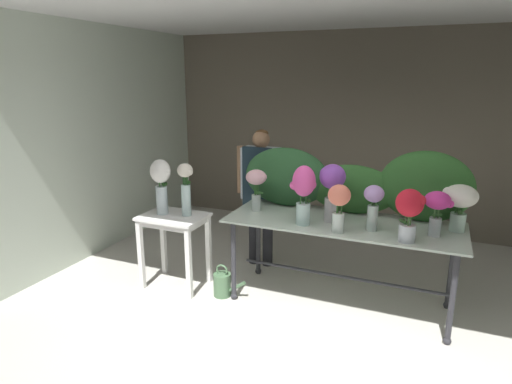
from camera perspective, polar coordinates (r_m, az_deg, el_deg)
name	(u,v)px	position (r m, az deg, el deg)	size (l,w,h in m)	color
ground_plane	(315,276)	(5.08, 7.65, -10.84)	(8.50, 8.50, 0.00)	beige
wall_back	(354,132)	(6.52, 12.64, 7.61)	(5.64, 0.12, 2.81)	#706656
wall_left	(106,139)	(6.00, -18.94, 6.57)	(0.12, 3.98, 2.81)	silver
ceiling_slab	(325,3)	(4.63, 8.98, 23.17)	(5.76, 3.98, 0.12)	silver
display_table_glass	(342,234)	(4.27, 11.14, -5.43)	(2.20, 0.84, 0.86)	beige
side_table_white	(174,227)	(4.67, -10.64, -4.48)	(0.66, 0.49, 0.79)	white
florist	(261,184)	(5.03, 0.62, 1.07)	(0.60, 0.24, 1.61)	#232328
foliage_backdrop	(352,183)	(4.43, 12.38, 1.12)	(2.25, 0.28, 0.68)	#28562D
vase_lilac_carnations	(374,203)	(3.98, 15.10, -1.43)	(0.18, 0.18, 0.41)	silver
vase_fuchsia_hydrangea	(304,190)	(4.01, 6.25, 0.24)	(0.24, 0.21, 0.56)	silver
vase_magenta_anemones	(437,207)	(4.02, 22.54, -1.81)	(0.24, 0.22, 0.39)	silver
vase_violet_snapdragons	(332,186)	(4.13, 9.84, 0.81)	(0.25, 0.24, 0.55)	silver
vase_crimson_ranunculus	(410,210)	(3.79, 19.39, -2.28)	(0.24, 0.23, 0.45)	silver
vase_blush_peonies	(256,183)	(4.41, 0.05, 1.17)	(0.22, 0.21, 0.43)	silver
vase_coral_tulips	(339,203)	(3.86, 10.77, -1.40)	(0.20, 0.20, 0.43)	silver
vase_ivory_roses	(460,201)	(4.22, 25.02, -1.10)	(0.30, 0.29, 0.42)	silver
vase_white_roses_tall	(161,182)	(4.61, -12.27, 1.31)	(0.23, 0.21, 0.58)	silver
vase_cream_lisianthus_tall	(186,187)	(4.52, -9.15, 0.66)	(0.19, 0.17, 0.55)	silver
watering_can	(223,284)	(4.59, -4.37, -11.89)	(0.35, 0.18, 0.34)	#4C704C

